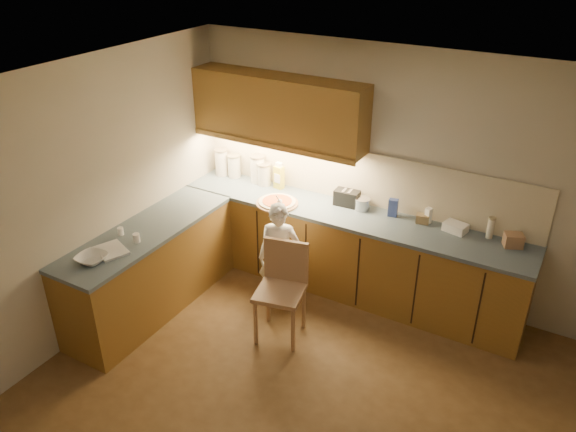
{
  "coord_description": "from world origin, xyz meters",
  "views": [
    {
      "loc": [
        1.64,
        -3.06,
        3.6
      ],
      "look_at": [
        -0.8,
        1.2,
        1.0
      ],
      "focal_mm": 35.0,
      "sensor_mm": 36.0,
      "label": 1
    }
  ],
  "objects_px": {
    "wooden_chair": "(282,283)",
    "toaster": "(347,198)",
    "oil_jug": "(279,176)",
    "child": "(279,257)",
    "pizza_on_board": "(277,202)"
  },
  "relations": [
    {
      "from": "pizza_on_board",
      "to": "toaster",
      "type": "xyz_separation_m",
      "value": [
        0.65,
        0.35,
        0.06
      ]
    },
    {
      "from": "child",
      "to": "toaster",
      "type": "distance_m",
      "value": 0.97
    },
    {
      "from": "wooden_chair",
      "to": "toaster",
      "type": "bearing_deg",
      "value": 71.27
    },
    {
      "from": "pizza_on_board",
      "to": "wooden_chair",
      "type": "relative_size",
      "value": 0.47
    },
    {
      "from": "oil_jug",
      "to": "toaster",
      "type": "distance_m",
      "value": 0.84
    },
    {
      "from": "wooden_chair",
      "to": "toaster",
      "type": "height_order",
      "value": "toaster"
    },
    {
      "from": "pizza_on_board",
      "to": "oil_jug",
      "type": "relative_size",
      "value": 1.46
    },
    {
      "from": "pizza_on_board",
      "to": "toaster",
      "type": "height_order",
      "value": "pizza_on_board"
    },
    {
      "from": "child",
      "to": "oil_jug",
      "type": "height_order",
      "value": "oil_jug"
    },
    {
      "from": "pizza_on_board",
      "to": "wooden_chair",
      "type": "xyz_separation_m",
      "value": [
        0.52,
        -0.79,
        -0.38
      ]
    },
    {
      "from": "pizza_on_board",
      "to": "child",
      "type": "height_order",
      "value": "child"
    },
    {
      "from": "child",
      "to": "oil_jug",
      "type": "xyz_separation_m",
      "value": [
        -0.48,
        0.8,
        0.48
      ]
    },
    {
      "from": "oil_jug",
      "to": "toaster",
      "type": "relative_size",
      "value": 1.16
    },
    {
      "from": "child",
      "to": "oil_jug",
      "type": "relative_size",
      "value": 3.79
    },
    {
      "from": "oil_jug",
      "to": "toaster",
      "type": "bearing_deg",
      "value": -0.63
    }
  ]
}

